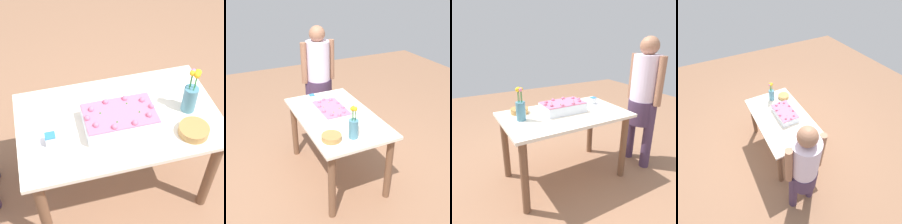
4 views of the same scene
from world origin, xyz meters
The scene contains 7 objects.
ground_plane centered at (0.00, 0.00, 0.00)m, with size 8.00×8.00×0.00m, color #95694D.
dining_table centered at (0.00, 0.00, 0.61)m, with size 1.26×0.76×0.75m.
sheet_cake centered at (-0.01, -0.05, 0.80)m, with size 0.43×0.26×0.13m.
serving_plate_with_slice centered at (-0.43, -0.11, 0.77)m, with size 0.18×0.18×0.08m.
cake_knife centered at (0.30, 0.23, 0.75)m, with size 0.19×0.02×0.00m, color silver.
flower_vase centered at (0.44, -0.04, 0.86)m, with size 0.09×0.09×0.32m.
fruit_bowl centered at (0.39, -0.23, 0.77)m, with size 0.18×0.18×0.05m, color #B18043.
Camera 1 is at (-0.41, -1.40, 2.30)m, focal length 55.00 mm.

